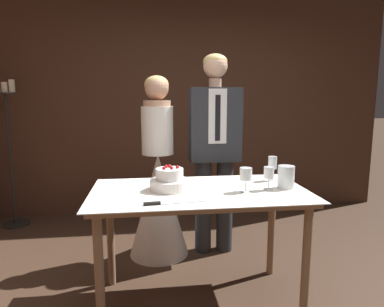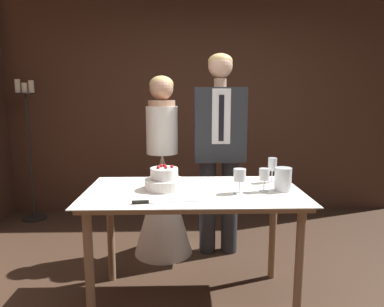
# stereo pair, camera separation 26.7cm
# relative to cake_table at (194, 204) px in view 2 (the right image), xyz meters

# --- Properties ---
(wall_back) EXTENTS (5.00, 0.12, 2.93)m
(wall_back) POSITION_rel_cake_table_xyz_m (0.17, 2.06, 0.74)
(wall_back) COLOR #472B1E
(wall_back) RESTS_ON ground_plane
(cake_table) EXTENTS (1.46, 0.80, 0.82)m
(cake_table) POSITION_rel_cake_table_xyz_m (0.00, 0.00, 0.00)
(cake_table) COLOR #8E6B4C
(cake_table) RESTS_ON ground_plane
(tiered_cake) EXTENTS (0.27, 0.27, 0.17)m
(tiered_cake) POSITION_rel_cake_table_xyz_m (-0.20, 0.04, 0.16)
(tiered_cake) COLOR white
(tiered_cake) RESTS_ON cake_table
(cake_knife) EXTENTS (0.40, 0.07, 0.02)m
(cake_knife) POSITION_rel_cake_table_xyz_m (-0.25, -0.28, 0.10)
(cake_knife) COLOR silver
(cake_knife) RESTS_ON cake_table
(wine_glass_near) EXTENTS (0.08, 0.08, 0.16)m
(wine_glass_near) POSITION_rel_cake_table_xyz_m (0.30, -0.08, 0.21)
(wine_glass_near) COLOR silver
(wine_glass_near) RESTS_ON cake_table
(wine_glass_middle) EXTENTS (0.06, 0.06, 0.18)m
(wine_glass_middle) POSITION_rel_cake_table_xyz_m (0.59, 0.20, 0.23)
(wine_glass_middle) COLOR silver
(wine_glass_middle) RESTS_ON cake_table
(wine_glass_far) EXTENTS (0.07, 0.07, 0.16)m
(wine_glass_far) POSITION_rel_cake_table_xyz_m (0.47, -0.05, 0.20)
(wine_glass_far) COLOR silver
(wine_glass_far) RESTS_ON cake_table
(hurricane_candle) EXTENTS (0.11, 0.11, 0.16)m
(hurricane_candle) POSITION_rel_cake_table_xyz_m (0.60, -0.03, 0.17)
(hurricane_candle) COLOR silver
(hurricane_candle) RESTS_ON cake_table
(bride) EXTENTS (0.54, 0.54, 1.62)m
(bride) POSITION_rel_cake_table_xyz_m (-0.26, 0.79, -0.12)
(bride) COLOR white
(bride) RESTS_ON ground_plane
(groom) EXTENTS (0.45, 0.25, 1.81)m
(groom) POSITION_rel_cake_table_xyz_m (0.26, 0.79, 0.31)
(groom) COLOR #282B30
(groom) RESTS_ON ground_plane
(candle_stand) EXTENTS (0.28, 0.28, 1.64)m
(candle_stand) POSITION_rel_cake_table_xyz_m (-1.85, 1.72, 0.12)
(candle_stand) COLOR black
(candle_stand) RESTS_ON ground_plane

